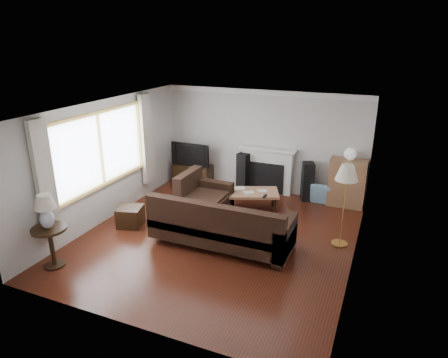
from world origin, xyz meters
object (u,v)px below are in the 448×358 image
at_px(coffee_table, 250,201).
at_px(floor_lamp, 343,206).
at_px(tv_stand, 193,174).
at_px(sectional_sofa, 222,223).
at_px(side_table, 52,247).
at_px(bookshelf, 347,183).

relative_size(coffee_table, floor_lamp, 0.78).
bearing_deg(floor_lamp, tv_stand, 155.19).
xyz_separation_m(tv_stand, coffee_table, (1.99, -1.11, -0.01)).
bearing_deg(coffee_table, tv_stand, 128.65).
distance_m(sectional_sofa, coffee_table, 1.64).
relative_size(coffee_table, side_table, 1.71).
relative_size(sectional_sofa, side_table, 3.93).
bearing_deg(coffee_table, side_table, -146.35).
relative_size(sectional_sofa, coffee_table, 2.30).
height_order(bookshelf, coffee_table, bookshelf).
bearing_deg(side_table, coffee_table, 55.75).
bearing_deg(tv_stand, floor_lamp, -24.81).
xyz_separation_m(sectional_sofa, coffee_table, (-0.02, 1.63, -0.22)).
height_order(sectional_sofa, side_table, sectional_sofa).
bearing_deg(sectional_sofa, coffee_table, 90.75).
relative_size(tv_stand, sectional_sofa, 0.36).
height_order(bookshelf, floor_lamp, floor_lamp).
relative_size(tv_stand, side_table, 1.41).
xyz_separation_m(tv_stand, side_table, (-0.33, -4.51, 0.10)).
bearing_deg(floor_lamp, bookshelf, 94.26).
bearing_deg(bookshelf, tv_stand, -179.45).
xyz_separation_m(tv_stand, floor_lamp, (4.03, -1.86, 0.53)).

